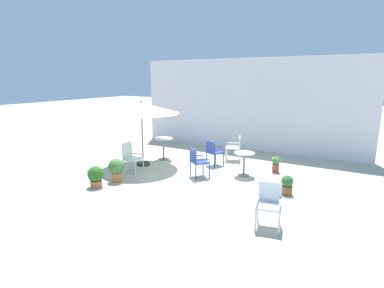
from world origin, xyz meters
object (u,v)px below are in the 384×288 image
potted_plant_1 (116,168)px  potted_plant_3 (287,185)px  cafe_table_0 (163,145)px  patio_chair_0 (269,202)px  patio_chair_1 (235,146)px  cafe_table_1 (244,160)px  patio_chair_3 (213,151)px  potted_plant_2 (276,163)px  patio_umbrella_0 (141,108)px  potted_plant_0 (96,176)px  patio_chair_4 (131,156)px  patio_chair_2 (197,160)px

potted_plant_1 → potted_plant_3: (4.43, 1.42, -0.13)m
cafe_table_0 → potted_plant_1: bearing=-85.2°
patio_chair_0 → patio_chair_1: patio_chair_1 is taller
cafe_table_1 → patio_chair_3: bearing=158.1°
potted_plant_1 → potted_plant_2: (3.69, 3.14, -0.10)m
patio_umbrella_0 → cafe_table_1: patio_umbrella_0 is taller
potted_plant_0 → potted_plant_1: bearing=73.7°
patio_chair_1 → cafe_table_0: bearing=-153.3°
patio_chair_4 → potted_plant_0: patio_chair_4 is taller
potted_plant_0 → potted_plant_3: 5.04m
patio_chair_3 → potted_plant_2: bearing=9.0°
patio_chair_2 → cafe_table_0: bearing=150.6°
patio_umbrella_0 → cafe_table_1: (3.35, 0.62, -1.42)m
cafe_table_0 → potted_plant_2: cafe_table_0 is taller
patio_chair_1 → potted_plant_3: patio_chair_1 is taller
patio_umbrella_0 → potted_plant_2: 4.64m
patio_chair_3 → patio_chair_4: bearing=-134.7°
cafe_table_1 → patio_chair_3: 1.37m
patio_chair_1 → potted_plant_2: patio_chair_1 is taller
patio_chair_1 → patio_chair_4: 3.71m
cafe_table_1 → patio_chair_2: (-1.16, -0.82, 0.03)m
potted_plant_0 → potted_plant_1: potted_plant_1 is taller
patio_chair_0 → potted_plant_0: patio_chair_0 is taller
patio_chair_0 → potted_plant_3: size_ratio=1.77×
cafe_table_0 → patio_chair_4: size_ratio=0.83×
cafe_table_0 → patio_chair_2: bearing=-29.4°
patio_chair_1 → potted_plant_0: bearing=-117.2°
cafe_table_0 → patio_umbrella_0: bearing=-101.0°
cafe_table_0 → potted_plant_1: 2.64m
cafe_table_1 → cafe_table_0: bearing=174.2°
patio_chair_1 → potted_plant_3: (2.36, -2.36, -0.27)m
cafe_table_0 → patio_chair_3: 1.92m
patio_umbrella_0 → potted_plant_3: bearing=-3.2°
cafe_table_1 → potted_plant_1: cafe_table_1 is taller
patio_chair_1 → potted_plant_3: bearing=-45.1°
patio_chair_0 → potted_plant_1: size_ratio=1.32×
cafe_table_0 → potted_plant_3: cafe_table_0 is taller
patio_chair_4 → potted_plant_3: bearing=6.6°
patio_chair_4 → potted_plant_3: size_ratio=1.89×
patio_chair_3 → cafe_table_0: bearing=-174.3°
patio_chair_3 → potted_plant_3: 3.09m
patio_chair_0 → potted_plant_0: size_ratio=1.53×
patio_chair_0 → potted_plant_2: (-0.81, 3.62, -0.24)m
cafe_table_1 → potted_plant_3: (1.48, -0.89, -0.23)m
patio_umbrella_0 → patio_chair_1: size_ratio=2.80×
cafe_table_0 → cafe_table_1: (3.17, -0.32, -0.05)m
patio_chair_2 → patio_chair_0: bearing=-36.2°
cafe_table_1 → patio_chair_1: bearing=120.7°
potted_plant_1 → potted_plant_3: potted_plant_1 is taller
patio_chair_0 → potted_plant_1: (-4.50, 0.49, -0.14)m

